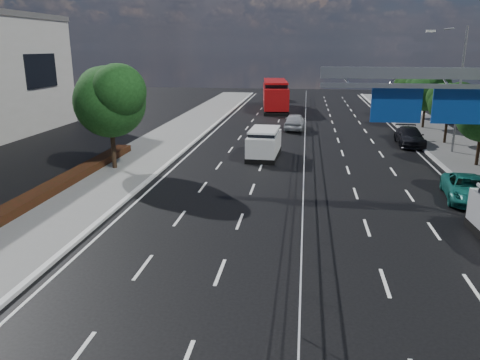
# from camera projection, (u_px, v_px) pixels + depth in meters

# --- Properties ---
(median_fence) EXTENTS (0.05, 85.00, 1.02)m
(median_fence) POSITION_uv_depth(u_px,v_px,m) (304.00, 152.00, 32.51)
(median_fence) COLOR silver
(median_fence) RESTS_ON ground
(overhead_gantry) EXTENTS (10.24, 0.38, 7.45)m
(overhead_gantry) POSITION_uv_depth(u_px,v_px,m) (480.00, 99.00, 18.36)
(overhead_gantry) COLOR gray
(overhead_gantry) RESTS_ON ground
(streetlight_far) EXTENTS (2.78, 2.40, 9.00)m
(streetlight_far) POSITION_uv_depth(u_px,v_px,m) (456.00, 82.00, 33.16)
(streetlight_far) COLOR gray
(streetlight_far) RESTS_ON ground
(near_tree_back) EXTENTS (4.84, 4.51, 6.69)m
(near_tree_back) POSITION_uv_depth(u_px,v_px,m) (110.00, 97.00, 28.65)
(near_tree_back) COLOR black
(near_tree_back) RESTS_ON ground
(far_tree_f) EXTENTS (3.52, 3.28, 5.02)m
(far_tree_f) POSITION_uv_depth(u_px,v_px,m) (450.00, 101.00, 36.85)
(far_tree_f) COLOR black
(far_tree_f) RESTS_ON ground
(far_tree_g) EXTENTS (3.96, 3.69, 5.45)m
(far_tree_g) POSITION_uv_depth(u_px,v_px,m) (427.00, 89.00, 43.92)
(far_tree_g) COLOR black
(far_tree_g) RESTS_ON ground
(far_tree_h) EXTENTS (3.41, 3.18, 4.91)m
(far_tree_h) POSITION_uv_depth(u_px,v_px,m) (410.00, 86.00, 51.15)
(far_tree_h) COLOR black
(far_tree_h) RESTS_ON ground
(white_minivan) EXTENTS (2.23, 4.78, 2.04)m
(white_minivan) POSITION_uv_depth(u_px,v_px,m) (264.00, 143.00, 33.19)
(white_minivan) COLOR black
(white_minivan) RESTS_ON ground
(red_bus) EXTENTS (4.08, 12.30, 3.61)m
(red_bus) POSITION_uv_depth(u_px,v_px,m) (275.00, 94.00, 58.24)
(red_bus) COLOR black
(red_bus) RESTS_ON ground
(near_car_silver) EXTENTS (2.03, 4.62, 1.55)m
(near_car_silver) POSITION_uv_depth(u_px,v_px,m) (295.00, 122.00, 44.32)
(near_car_silver) COLOR #ABADB3
(near_car_silver) RESTS_ON ground
(near_car_dark) EXTENTS (1.79, 4.16, 1.33)m
(near_car_dark) POSITION_uv_depth(u_px,v_px,m) (282.00, 96.00, 68.10)
(near_car_dark) COLOR black
(near_car_dark) RESTS_ON ground
(parked_car_teal) EXTENTS (2.65, 4.76, 1.26)m
(parked_car_teal) POSITION_uv_depth(u_px,v_px,m) (467.00, 189.00, 23.85)
(parked_car_teal) COLOR #17685F
(parked_car_teal) RESTS_ON ground
(parked_car_dark) EXTENTS (2.09, 4.84, 1.39)m
(parked_car_dark) POSITION_uv_depth(u_px,v_px,m) (410.00, 137.00, 37.30)
(parked_car_dark) COLOR black
(parked_car_dark) RESTS_ON ground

